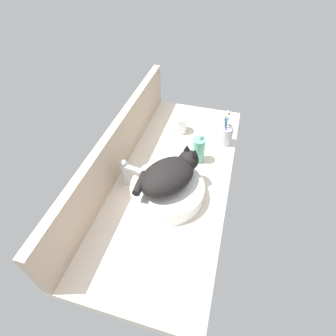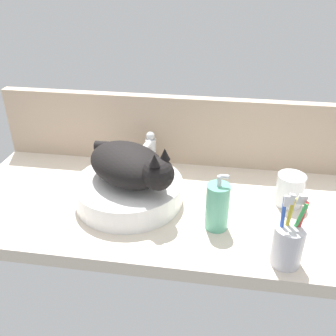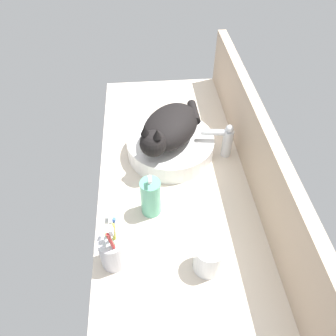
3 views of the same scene
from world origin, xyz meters
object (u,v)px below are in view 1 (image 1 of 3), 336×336
Objects in this scene: toothbrush_cup at (225,134)px; water_glass at (180,125)px; cat at (170,174)px; soap_dispenser at (198,150)px; sink_basin at (167,190)px; faucet at (127,172)px.

toothbrush_cup is 25.50cm from water_glass.
water_glass is at bearing 8.31° from cat.
soap_dispenser is at bearing -145.07° from water_glass.
soap_dispenser is 0.87× the size of toothbrush_cup.
faucet is at bearing 82.50° from sink_basin.
soap_dispenser is at bearing -17.78° from sink_basin.
water_glass is (3.69, 25.18, -1.51)cm from toothbrush_cup.
cat is 3.19× the size of water_glass.
sink_basin is at bearing 155.64° from toothbrush_cup.
sink_basin is 1.68× the size of toothbrush_cup.
toothbrush_cup is at bearing -43.74° from faucet.
soap_dispenser is 24.95cm from water_glass.
faucet is 45.81cm from water_glass.
sink_basin is 1.04× the size of cat.
soap_dispenser reaches higher than faucet.
faucet is 1.44× the size of water_glass.
cat is at bearing 162.85° from soap_dispenser.
faucet is (1.32, 19.76, -5.37)cm from cat.
cat is 1.61× the size of toothbrush_cup.
cat reaches higher than toothbrush_cup.
faucet is 0.83× the size of soap_dispenser.
water_glass is (46.28, 5.91, 0.71)cm from sink_basin.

